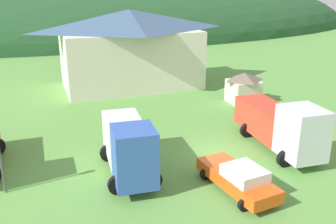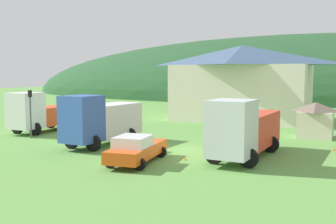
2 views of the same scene
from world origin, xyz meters
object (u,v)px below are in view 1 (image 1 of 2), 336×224
box_truck_blue (128,146)px  tow_truck_silver (281,125)px  service_pickup_orange (239,178)px  play_shed_cream (244,87)px  traffic_cone_mid_row (292,118)px  depot_building (130,48)px  traffic_cone_near_pickup (255,169)px  traffic_light_west (0,153)px

box_truck_blue → tow_truck_silver: tow_truck_silver is taller
box_truck_blue → service_pickup_orange: 6.54m
play_shed_cream → traffic_cone_mid_row: bearing=-72.5°
depot_building → traffic_cone_mid_row: bearing=-55.1°
play_shed_cream → traffic_cone_mid_row: (1.66, -5.27, -1.49)m
play_shed_cream → traffic_cone_near_pickup: bearing=-117.3°
tow_truck_silver → traffic_cone_near_pickup: size_ratio=17.63×
tow_truck_silver → service_pickup_orange: tow_truck_silver is taller
play_shed_cream → tow_truck_silver: tow_truck_silver is taller
depot_building → service_pickup_orange: depot_building is taller
tow_truck_silver → box_truck_blue: bearing=-87.3°
play_shed_cream → tow_truck_silver: 10.87m
tow_truck_silver → traffic_light_west: bearing=-88.4°
traffic_cone_mid_row → play_shed_cream: bearing=107.5°
service_pickup_orange → traffic_cone_mid_row: 13.63m
depot_building → play_shed_cream: (8.54, -9.34, -2.75)m
depot_building → traffic_light_west: (-12.16, -19.25, -1.85)m
traffic_light_west → traffic_cone_near_pickup: traffic_light_west is taller
box_truck_blue → service_pickup_orange: (5.16, -3.87, -1.08)m
depot_building → traffic_cone_near_pickup: depot_building is taller
traffic_light_west → traffic_cone_near_pickup: 14.77m
tow_truck_silver → traffic_light_west: traffic_light_west is taller
box_truck_blue → tow_truck_silver: bearing=94.1°
depot_building → tow_truck_silver: (5.28, -19.71, -2.39)m
service_pickup_orange → traffic_cone_near_pickup: 3.10m
box_truck_blue → traffic_light_west: size_ratio=1.84×
box_truck_blue → traffic_cone_near_pickup: (7.47, -1.98, -1.91)m
tow_truck_silver → traffic_cone_mid_row: bearing=139.1°
traffic_light_west → depot_building: bearing=57.7°
play_shed_cream → traffic_light_west: (-20.70, -9.90, 0.91)m
depot_building → traffic_cone_mid_row: 18.32m
depot_building → box_truck_blue: depot_building is taller
play_shed_cream → tow_truck_silver: bearing=-107.5°
traffic_cone_mid_row → service_pickup_orange: bearing=-139.2°
box_truck_blue → tow_truck_silver: size_ratio=0.85×
box_truck_blue → traffic_light_west: traffic_light_west is taller
box_truck_blue → traffic_light_west: bearing=-88.7°
traffic_light_west → service_pickup_orange: bearing=-19.4°
traffic_cone_near_pickup → box_truck_blue: bearing=165.2°
play_shed_cream → box_truck_blue: (-13.79, -10.29, 0.42)m
service_pickup_orange → traffic_cone_mid_row: size_ratio=9.95×
tow_truck_silver → traffic_light_west: (-17.44, 0.46, 0.54)m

